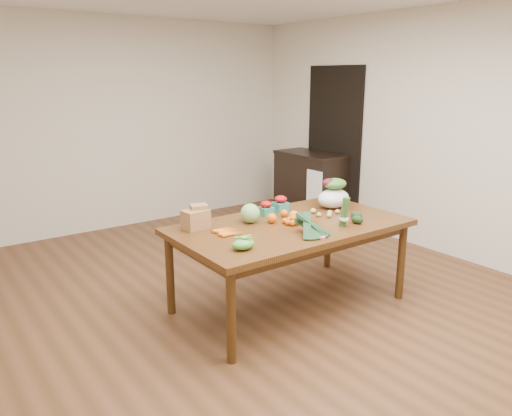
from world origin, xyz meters
TOP-DOWN VIEW (x-y plane):
  - floor at (0.00, 0.00)m, footprint 6.00×6.00m
  - room_walls at (0.00, 0.00)m, footprint 5.02×6.02m
  - dining_table at (0.22, -0.19)m, footprint 1.99×1.11m
  - doorway_dark at (2.48, 1.60)m, footprint 0.02×1.00m
  - cabinet at (2.22, 1.77)m, footprint 0.52×1.02m
  - dish_towel at (1.96, 1.40)m, footprint 0.02×0.28m
  - paper_bag at (-0.50, 0.15)m, footprint 0.27×0.23m
  - cabbage at (-0.04, 0.03)m, footprint 0.17×0.17m
  - strawberry_basket_a at (0.22, 0.15)m, footprint 0.11×0.11m
  - strawberry_basket_b at (0.42, 0.19)m, footprint 0.12×0.12m
  - orange_a at (0.11, -0.08)m, footprint 0.08×0.08m
  - orange_b at (0.31, 0.00)m, footprint 0.07×0.07m
  - orange_c at (0.31, -0.13)m, footprint 0.09×0.09m
  - mandarin_cluster at (0.23, -0.21)m, footprint 0.18×0.18m
  - carrots at (-0.35, -0.10)m, footprint 0.22×0.22m
  - snap_pea_bag at (-0.47, -0.49)m, footprint 0.18×0.13m
  - kale_bunch at (0.15, -0.56)m, footprint 0.32×0.40m
  - asparagus_bundle at (0.54, -0.51)m, footprint 0.08×0.12m
  - potato_a at (0.57, -0.18)m, footprint 0.05×0.04m
  - potato_b at (0.62, -0.25)m, footprint 0.05×0.04m
  - potato_c at (0.69, -0.19)m, footprint 0.05×0.04m
  - potato_d at (0.61, -0.06)m, footprint 0.05×0.05m
  - potato_e at (0.78, -0.20)m, footprint 0.05×0.04m
  - avocado_a at (0.68, -0.52)m, footprint 0.10×0.12m
  - avocado_b at (0.77, -0.43)m, footprint 0.10×0.12m
  - salad_bag at (0.89, -0.02)m, footprint 0.33×0.25m

SIDE VIEW (x-z plane):
  - floor at x=0.00m, z-range 0.00..0.00m
  - dining_table at x=0.22m, z-range 0.00..0.75m
  - cabinet at x=2.22m, z-range 0.00..0.94m
  - dish_towel at x=1.96m, z-range 0.33..0.78m
  - carrots at x=-0.35m, z-range 0.75..0.78m
  - potato_a at x=0.57m, z-range 0.75..0.79m
  - potato_e at x=0.78m, z-range 0.75..0.79m
  - potato_b at x=0.62m, z-range 0.75..0.79m
  - potato_c at x=0.69m, z-range 0.75..0.79m
  - potato_d at x=0.61m, z-range 0.75..0.80m
  - orange_b at x=0.31m, z-range 0.75..0.82m
  - avocado_b at x=0.77m, z-range 0.75..0.82m
  - avocado_a at x=0.68m, z-range 0.75..0.82m
  - snap_pea_bag at x=-0.47m, z-range 0.75..0.83m
  - mandarin_cluster at x=0.23m, z-range 0.75..0.83m
  - orange_a at x=0.11m, z-range 0.75..0.83m
  - orange_c at x=0.31m, z-range 0.75..0.84m
  - strawberry_basket_a at x=0.22m, z-range 0.75..0.85m
  - strawberry_basket_b at x=0.42m, z-range 0.75..0.86m
  - kale_bunch at x=0.15m, z-range 0.75..0.91m
  - cabbage at x=-0.04m, z-range 0.75..0.92m
  - paper_bag at x=-0.50m, z-range 0.75..0.94m
  - asparagus_bundle at x=0.54m, z-range 0.75..1.00m
  - salad_bag at x=0.89m, z-range 0.75..1.01m
  - doorway_dark at x=2.48m, z-range 0.00..2.10m
  - room_walls at x=0.00m, z-range 0.00..2.70m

